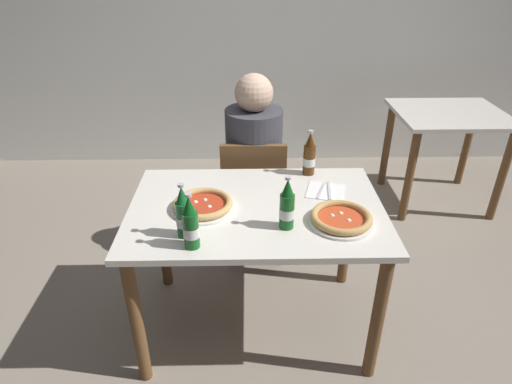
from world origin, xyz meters
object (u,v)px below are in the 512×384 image
(pizza_margherita_near, at_px, (203,205))
(beer_bottle_extra, at_px, (287,207))
(diner_seated, at_px, (254,174))
(napkin_with_cutlery, at_px, (325,191))
(chair_behind_table, at_px, (254,193))
(beer_bottle_left, at_px, (184,214))
(pizza_marinara_far, at_px, (341,218))
(beer_bottle_center, at_px, (309,156))
(dining_table_main, at_px, (256,227))
(dining_table_background, at_px, (447,132))
(beer_bottle_right, at_px, (191,225))

(pizza_margherita_near, relative_size, beer_bottle_extra, 1.22)
(diner_seated, bearing_deg, pizza_margherita_near, -110.02)
(diner_seated, relative_size, napkin_with_cutlery, 5.46)
(chair_behind_table, distance_m, pizza_margherita_near, 0.73)
(pizza_margherita_near, height_order, beer_bottle_left, beer_bottle_left)
(chair_behind_table, distance_m, pizza_marinara_far, 0.89)
(chair_behind_table, relative_size, napkin_with_cutlery, 3.84)
(diner_seated, distance_m, pizza_marinara_far, 0.91)
(beer_bottle_center, height_order, napkin_with_cutlery, beer_bottle_center)
(pizza_margherita_near, relative_size, napkin_with_cutlery, 1.36)
(dining_table_main, height_order, pizza_margherita_near, pizza_margherita_near)
(dining_table_background, relative_size, beer_bottle_right, 3.24)
(dining_table_background, distance_m, pizza_marinara_far, 1.84)
(beer_bottle_left, bearing_deg, dining_table_main, 36.87)
(chair_behind_table, height_order, dining_table_background, chair_behind_table)
(diner_seated, xyz_separation_m, beer_bottle_center, (0.29, -0.32, 0.27))
(pizza_marinara_far, relative_size, beer_bottle_left, 1.19)
(dining_table_main, distance_m, dining_table_background, 1.98)
(beer_bottle_left, xyz_separation_m, beer_bottle_center, (0.59, 0.57, 0.00))
(dining_table_background, bearing_deg, pizza_margherita_near, -142.19)
(chair_behind_table, xyz_separation_m, diner_seated, (0.00, 0.05, 0.10))
(beer_bottle_right, bearing_deg, beer_bottle_left, 115.49)
(beer_bottle_left, bearing_deg, dining_table_background, 41.07)
(beer_bottle_right, bearing_deg, pizza_marinara_far, 14.40)
(diner_seated, relative_size, beer_bottle_extra, 4.89)
(beer_bottle_right, bearing_deg, dining_table_background, 43.12)
(chair_behind_table, distance_m, beer_bottle_center, 0.54)
(pizza_margherita_near, distance_m, pizza_marinara_far, 0.63)
(diner_seated, height_order, beer_bottle_right, diner_seated)
(beer_bottle_right, bearing_deg, beer_bottle_center, 49.39)
(beer_bottle_left, relative_size, beer_bottle_right, 1.00)
(diner_seated, xyz_separation_m, dining_table_background, (1.48, 0.66, 0.01))
(dining_table_background, bearing_deg, diner_seated, -155.87)
(dining_table_main, distance_m, pizza_margherita_near, 0.28)
(dining_table_main, relative_size, pizza_marinara_far, 4.08)
(dining_table_main, xyz_separation_m, beer_bottle_extra, (0.13, -0.17, 0.22))
(dining_table_background, height_order, napkin_with_cutlery, napkin_with_cutlery)
(napkin_with_cutlery, bearing_deg, dining_table_main, -158.53)
(pizza_marinara_far, distance_m, napkin_with_cutlery, 0.28)
(pizza_marinara_far, distance_m, beer_bottle_left, 0.69)
(beer_bottle_left, relative_size, beer_bottle_center, 1.00)
(pizza_margherita_near, bearing_deg, diner_seated, 69.98)
(beer_bottle_left, xyz_separation_m, beer_bottle_extra, (0.43, 0.05, 0.00))
(beer_bottle_center, relative_size, napkin_with_cutlery, 1.12)
(beer_bottle_left, relative_size, napkin_with_cutlery, 1.12)
(beer_bottle_center, distance_m, beer_bottle_extra, 0.54)
(dining_table_background, relative_size, napkin_with_cutlery, 3.62)
(dining_table_background, height_order, beer_bottle_extra, beer_bottle_extra)
(napkin_with_cutlery, bearing_deg, dining_table_background, 46.48)
(pizza_margherita_near, relative_size, beer_bottle_right, 1.22)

